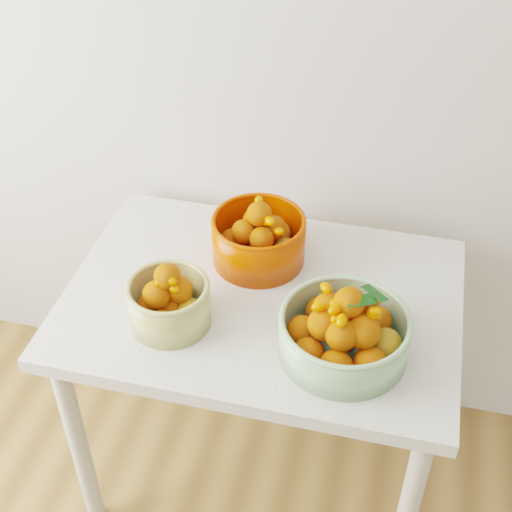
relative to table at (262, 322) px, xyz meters
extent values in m
cube|color=beige|center=(0.17, 0.40, 0.70)|extent=(4.00, 0.04, 2.70)
cube|color=silver|center=(0.00, 0.00, 0.08)|extent=(1.00, 0.70, 0.04)
cylinder|color=silver|center=(-0.44, -0.29, -0.30)|extent=(0.05, 0.05, 0.71)
cylinder|color=silver|center=(-0.44, 0.29, -0.30)|extent=(0.05, 0.05, 0.71)
cylinder|color=silver|center=(0.44, 0.29, -0.30)|extent=(0.05, 0.05, 0.71)
cylinder|color=tan|center=(-0.20, -0.14, 0.15)|extent=(0.20, 0.20, 0.11)
torus|color=tan|center=(-0.20, -0.14, 0.21)|extent=(0.20, 0.20, 0.01)
sphere|color=#D1660C|center=(-0.15, -0.14, 0.14)|extent=(0.06, 0.06, 0.06)
sphere|color=#D1660C|center=(-0.19, -0.09, 0.14)|extent=(0.07, 0.07, 0.07)
sphere|color=#D84C00|center=(-0.25, -0.15, 0.14)|extent=(0.06, 0.06, 0.06)
sphere|color=#D84C00|center=(-0.20, -0.19, 0.14)|extent=(0.06, 0.06, 0.06)
sphere|color=#D84C00|center=(-0.20, -0.14, 0.14)|extent=(0.06, 0.06, 0.06)
sphere|color=#D84C00|center=(-0.17, -0.13, 0.19)|extent=(0.07, 0.07, 0.07)
sphere|color=#D84C00|center=(-0.22, -0.16, 0.19)|extent=(0.07, 0.07, 0.07)
sphere|color=#D84C00|center=(-0.20, -0.14, 0.24)|extent=(0.06, 0.06, 0.06)
ellipsoid|color=#E35A00|center=(-0.19, -0.14, 0.21)|extent=(0.04, 0.04, 0.03)
ellipsoid|color=#E35A00|center=(-0.21, -0.15, 0.23)|extent=(0.04, 0.04, 0.03)
ellipsoid|color=#E35A00|center=(-0.18, -0.15, 0.24)|extent=(0.04, 0.04, 0.03)
ellipsoid|color=#E35A00|center=(-0.18, -0.15, 0.22)|extent=(0.04, 0.04, 0.03)
cylinder|color=#8EB887|center=(0.23, -0.14, 0.15)|extent=(0.38, 0.38, 0.11)
torus|color=#8EB887|center=(0.23, -0.14, 0.20)|extent=(0.38, 0.38, 0.01)
sphere|color=#D1660C|center=(0.32, -0.14, 0.15)|extent=(0.07, 0.07, 0.07)
sphere|color=#D84C00|center=(0.29, -0.07, 0.15)|extent=(0.08, 0.08, 0.08)
sphere|color=#D84C00|center=(0.22, -0.05, 0.15)|extent=(0.07, 0.07, 0.07)
sphere|color=#D84C00|center=(0.16, -0.07, 0.15)|extent=(0.08, 0.08, 0.08)
sphere|color=#D84C00|center=(0.13, -0.15, 0.15)|extent=(0.08, 0.08, 0.08)
sphere|color=#D84C00|center=(0.16, -0.21, 0.15)|extent=(0.07, 0.07, 0.07)
sphere|color=#D84C00|center=(0.22, -0.24, 0.15)|extent=(0.08, 0.08, 0.08)
sphere|color=#D84C00|center=(0.30, -0.21, 0.15)|extent=(0.08, 0.08, 0.08)
sphere|color=#D84C00|center=(0.23, -0.14, 0.15)|extent=(0.07, 0.07, 0.07)
sphere|color=#D84C00|center=(0.27, -0.12, 0.20)|extent=(0.07, 0.07, 0.07)
sphere|color=#D84C00|center=(0.23, -0.09, 0.20)|extent=(0.08, 0.08, 0.08)
sphere|color=#D84C00|center=(0.18, -0.11, 0.20)|extent=(0.07, 0.07, 0.07)
sphere|color=#D84C00|center=(0.18, -0.17, 0.20)|extent=(0.08, 0.08, 0.08)
sphere|color=#D84C00|center=(0.22, -0.20, 0.20)|extent=(0.07, 0.07, 0.07)
sphere|color=#D84C00|center=(0.27, -0.17, 0.20)|extent=(0.08, 0.08, 0.08)
sphere|color=#D84C00|center=(0.23, -0.14, 0.25)|extent=(0.07, 0.07, 0.07)
ellipsoid|color=#E35A00|center=(0.22, -0.15, 0.26)|extent=(0.04, 0.03, 0.03)
ellipsoid|color=#E35A00|center=(0.17, -0.17, 0.25)|extent=(0.04, 0.04, 0.03)
ellipsoid|color=#E35A00|center=(0.22, -0.19, 0.24)|extent=(0.03, 0.04, 0.03)
ellipsoid|color=#E35A00|center=(0.23, -0.14, 0.25)|extent=(0.05, 0.04, 0.04)
ellipsoid|color=#E35A00|center=(0.17, -0.09, 0.24)|extent=(0.05, 0.05, 0.03)
ellipsoid|color=#E35A00|center=(0.22, -0.20, 0.25)|extent=(0.03, 0.04, 0.04)
ellipsoid|color=#E35A00|center=(0.20, -0.13, 0.23)|extent=(0.04, 0.04, 0.03)
ellipsoid|color=#E35A00|center=(0.29, -0.15, 0.24)|extent=(0.04, 0.03, 0.03)
ellipsoid|color=#E35A00|center=(0.29, -0.15, 0.25)|extent=(0.04, 0.03, 0.04)
ellipsoid|color=#E35A00|center=(0.29, -0.11, 0.25)|extent=(0.05, 0.04, 0.04)
ellipsoid|color=#E35A00|center=(0.23, -0.13, 0.25)|extent=(0.04, 0.04, 0.03)
ellipsoid|color=#E35A00|center=(0.21, -0.18, 0.24)|extent=(0.04, 0.05, 0.03)
ellipsoid|color=#E35A00|center=(0.23, -0.16, 0.24)|extent=(0.03, 0.04, 0.04)
ellipsoid|color=#E35A00|center=(0.20, -0.18, 0.26)|extent=(0.05, 0.05, 0.03)
ellipsoid|color=#E35A00|center=(0.22, -0.15, 0.24)|extent=(0.05, 0.04, 0.03)
cylinder|color=#CC2D00|center=(-0.04, 0.14, 0.16)|extent=(0.32, 0.32, 0.13)
torus|color=#CC2D00|center=(-0.04, 0.14, 0.22)|extent=(0.33, 0.33, 0.01)
sphere|color=#D1660C|center=(0.03, 0.14, 0.14)|extent=(0.07, 0.07, 0.07)
sphere|color=#D1660C|center=(-0.01, 0.20, 0.14)|extent=(0.08, 0.08, 0.08)
sphere|color=#D84C00|center=(-0.08, 0.20, 0.14)|extent=(0.07, 0.07, 0.07)
sphere|color=#D84C00|center=(-0.12, 0.14, 0.14)|extent=(0.07, 0.07, 0.07)
sphere|color=#D84C00|center=(-0.08, 0.07, 0.14)|extent=(0.07, 0.07, 0.07)
sphere|color=#D84C00|center=(-0.01, 0.08, 0.14)|extent=(0.07, 0.07, 0.07)
sphere|color=#D84C00|center=(-0.04, 0.14, 0.14)|extent=(0.07, 0.07, 0.07)
sphere|color=#D84C00|center=(-0.01, 0.16, 0.20)|extent=(0.06, 0.06, 0.06)
sphere|color=#D84C00|center=(-0.06, 0.18, 0.20)|extent=(0.07, 0.07, 0.07)
sphere|color=#D84C00|center=(-0.08, 0.12, 0.20)|extent=(0.06, 0.06, 0.06)
sphere|color=#D84C00|center=(-0.03, 0.10, 0.20)|extent=(0.06, 0.06, 0.06)
sphere|color=#D84C00|center=(-0.04, 0.15, 0.24)|extent=(0.07, 0.07, 0.07)
ellipsoid|color=#E35A00|center=(-0.03, 0.14, 0.25)|extent=(0.04, 0.03, 0.03)
ellipsoid|color=#E35A00|center=(-0.01, 0.12, 0.25)|extent=(0.04, 0.04, 0.03)
ellipsoid|color=#E35A00|center=(-0.06, 0.16, 0.24)|extent=(0.04, 0.04, 0.03)
ellipsoid|color=#E35A00|center=(-0.03, 0.13, 0.23)|extent=(0.04, 0.04, 0.03)
ellipsoid|color=#E35A00|center=(-0.06, 0.19, 0.25)|extent=(0.03, 0.04, 0.03)
ellipsoid|color=#E35A00|center=(-0.04, 0.15, 0.22)|extent=(0.03, 0.04, 0.03)
ellipsoid|color=#E35A00|center=(0.01, 0.12, 0.21)|extent=(0.04, 0.03, 0.03)
ellipsoid|color=#E35A00|center=(-0.07, 0.16, 0.22)|extent=(0.05, 0.04, 0.04)
camera|label=1|loc=(0.30, -1.30, 1.34)|focal=50.00mm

